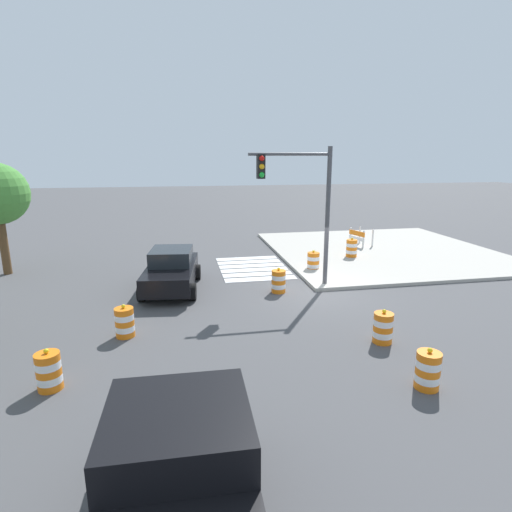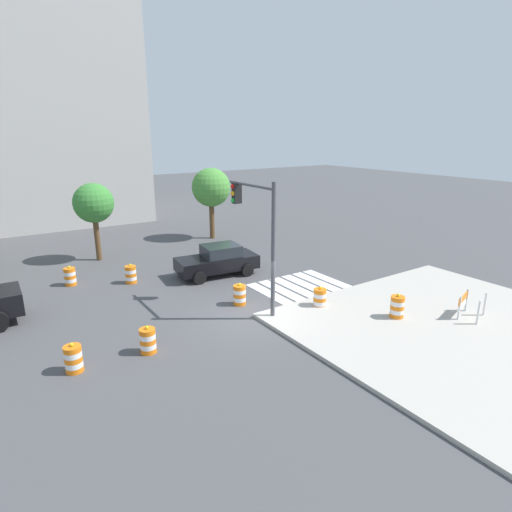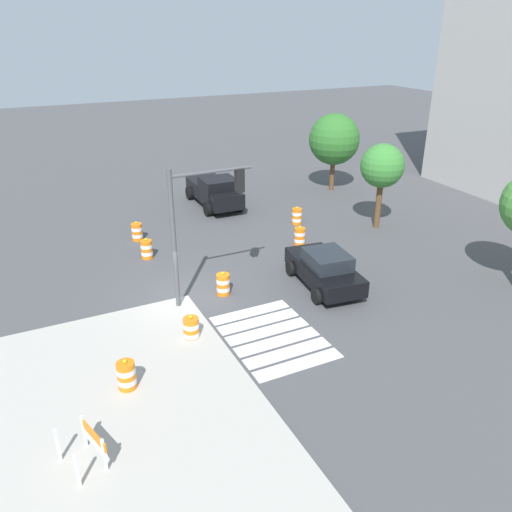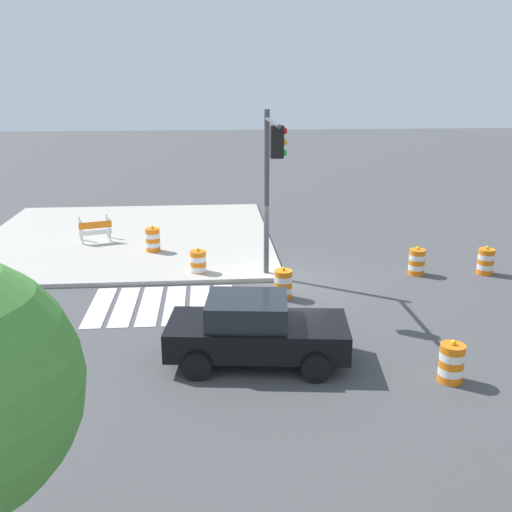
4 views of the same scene
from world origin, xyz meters
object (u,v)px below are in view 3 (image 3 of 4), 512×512
traffic_barrel_lane_center (300,236)px  street_tree_streetside_mid (382,167)px  sports_car (325,269)px  traffic_barrel_near_corner (147,249)px  traffic_barrel_far_curb (297,216)px  traffic_barrel_median_near (191,329)px  traffic_barrel_on_sidewalk (127,375)px  traffic_light_pole (201,211)px  construction_barricade (88,443)px  pickup_truck (216,191)px  street_tree_streetside_far (334,139)px  traffic_barrel_crosswalk_end (137,232)px  traffic_barrel_median_far (223,284)px

traffic_barrel_lane_center → street_tree_streetside_mid: bearing=93.1°
sports_car → traffic_barrel_near_corner: 8.64m
street_tree_streetside_mid → traffic_barrel_far_curb: bearing=-122.5°
traffic_barrel_median_near → street_tree_streetside_mid: (-6.07, 12.93, 2.96)m
traffic_barrel_on_sidewalk → traffic_light_pole: traffic_light_pole is taller
traffic_barrel_lane_center → construction_barricade: construction_barricade is taller
pickup_truck → street_tree_streetside_far: size_ratio=1.03×
pickup_truck → construction_barricade: size_ratio=3.69×
pickup_truck → traffic_barrel_far_curb: size_ratio=5.09×
traffic_barrel_crosswalk_end → traffic_barrel_median_far: same height
sports_car → traffic_barrel_median_near: 6.67m
traffic_barrel_near_corner → street_tree_streetside_far: 15.51m
traffic_barrel_median_near → traffic_barrel_far_curb: bearing=132.4°
traffic_barrel_median_near → traffic_barrel_far_curb: same height
traffic_barrel_far_curb → traffic_barrel_lane_center: same height
traffic_barrel_lane_center → traffic_barrel_median_near: bearing=-53.6°
traffic_barrel_lane_center → construction_barricade: 15.68m
traffic_barrel_crosswalk_end → street_tree_streetside_far: 14.69m
traffic_barrel_far_curb → traffic_light_pole: 10.48m
traffic_barrel_on_sidewalk → construction_barricade: 2.89m
sports_car → traffic_barrel_lane_center: bearing=162.8°
pickup_truck → traffic_light_pole: size_ratio=0.94×
traffic_barrel_near_corner → traffic_barrel_crosswalk_end: 2.43m
traffic_barrel_near_corner → traffic_light_pole: (5.26, 0.97, 3.46)m
traffic_light_pole → street_tree_streetside_far: size_ratio=1.09×
traffic_barrel_near_corner → traffic_barrel_median_near: size_ratio=1.00×
traffic_barrel_median_near → traffic_barrel_crosswalk_end: bearing=176.6°
sports_car → traffic_barrel_far_curb: 7.50m
traffic_barrel_far_curb → traffic_light_pole: traffic_light_pole is taller
traffic_light_pole → street_tree_streetside_mid: bearing=107.9°
traffic_barrel_lane_center → traffic_barrel_median_far: bearing=-60.5°
traffic_light_pole → street_tree_streetside_mid: size_ratio=1.19×
pickup_truck → traffic_light_pole: 12.26m
sports_car → street_tree_streetside_mid: 8.33m
traffic_barrel_median_near → traffic_barrel_far_curb: 12.50m
pickup_truck → street_tree_streetside_mid: street_tree_streetside_mid is taller
sports_car → construction_barricade: bearing=-62.0°
traffic_barrel_far_curb → traffic_barrel_median_near: bearing=-47.6°
traffic_barrel_near_corner → traffic_barrel_median_far: bearing=20.9°
traffic_barrel_lane_center → street_tree_streetside_far: size_ratio=0.20×
traffic_barrel_median_near → street_tree_streetside_far: bearing=131.8°
traffic_barrel_crosswalk_end → traffic_barrel_median_near: 10.06m
traffic_barrel_near_corner → street_tree_streetside_far: bearing=111.1°
traffic_barrel_crosswalk_end → street_tree_streetside_far: size_ratio=0.20×
street_tree_streetside_far → traffic_barrel_on_sidewalk: bearing=-49.4°
traffic_barrel_far_curb → construction_barricade: bearing=-46.7°
traffic_barrel_median_near → traffic_barrel_on_sidewalk: bearing=-56.5°
pickup_truck → construction_barricade: (17.46, -10.48, -0.25)m
traffic_barrel_crosswalk_end → traffic_barrel_far_curb: same height
sports_car → construction_barricade: sports_car is taller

